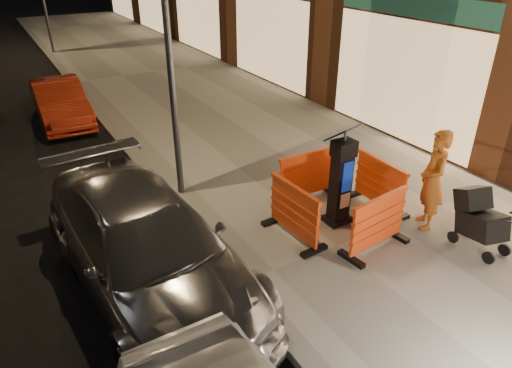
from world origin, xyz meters
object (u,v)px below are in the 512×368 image
barrier_front (378,223)px  barrier_back (307,176)px  parking_kiosk (341,178)px  car_silver (153,285)px  car_red (64,122)px  man (433,180)px  barrier_bldgside (379,184)px  barrier_kerbside (294,212)px  stroller (483,222)px

barrier_front → barrier_back: 1.90m
parking_kiosk → car_silver: 3.52m
car_red → man: bearing=-62.8°
barrier_front → car_silver: 3.61m
barrier_bldgside → car_red: 9.22m
barrier_kerbside → barrier_bldgside: 1.90m
parking_kiosk → barrier_back: 1.02m
car_silver → car_red: 8.01m
barrier_bldgside → stroller: size_ratio=1.23×
car_silver → barrier_front: bearing=-23.0°
car_red → stroller: bearing=-63.9°
barrier_back → barrier_kerbside: same height
barrier_back → man: size_ratio=0.70×
barrier_bldgside → car_red: (-4.16, 8.21, -0.63)m
stroller → car_silver: bearing=172.4°
parking_kiosk → barrier_kerbside: size_ratio=1.40×
barrier_back → car_red: bearing=115.4°
parking_kiosk → stroller: size_ratio=1.72×
barrier_back → car_red: size_ratio=0.35×
barrier_bldgside → man: bearing=-161.1°
parking_kiosk → stroller: bearing=-52.4°
barrier_kerbside → man: bearing=-115.2°
barrier_front → car_silver: barrier_front is taller
barrier_bldgside → man: man is taller
barrier_kerbside → stroller: bearing=-130.1°
barrier_front → man: (1.24, 0.07, 0.41)m
barrier_back → car_silver: (-3.36, -0.75, -0.63)m
car_silver → stroller: stroller is taller
parking_kiosk → barrier_front: parking_kiosk is taller
barrier_front → barrier_kerbside: bearing=128.5°
car_silver → car_red: (0.16, 8.01, 0.00)m
stroller → barrier_bldgside: bearing=120.2°
parking_kiosk → barrier_front: 1.02m
barrier_bldgside → barrier_front: bearing=135.5°
stroller → barrier_front: bearing=165.0°
parking_kiosk → stroller: 2.31m
man → car_red: bearing=-119.1°
parking_kiosk → barrier_kerbside: parking_kiosk is taller
barrier_kerbside → barrier_back: bearing=-48.5°
barrier_kerbside → car_red: (-2.26, 8.21, -0.63)m
barrier_bldgside → car_red: size_ratio=0.35×
car_red → barrier_back: bearing=-65.1°
car_red → stroller: (4.65, -9.98, 0.65)m
car_red → man: man is taller
barrier_kerbside → car_silver: bearing=81.7°
barrier_front → barrier_bldgside: same height
barrier_front → car_silver: size_ratio=0.25×
barrier_back → man: man is taller
barrier_back → car_red: 7.96m
stroller → parking_kiosk: bearing=143.9°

